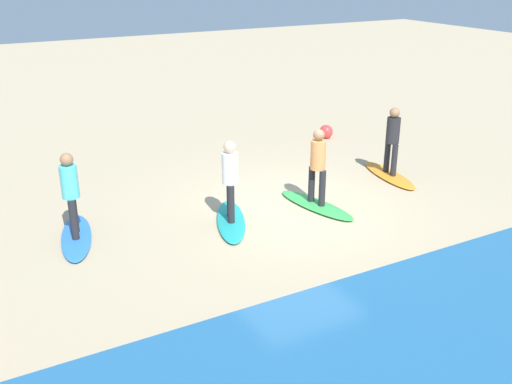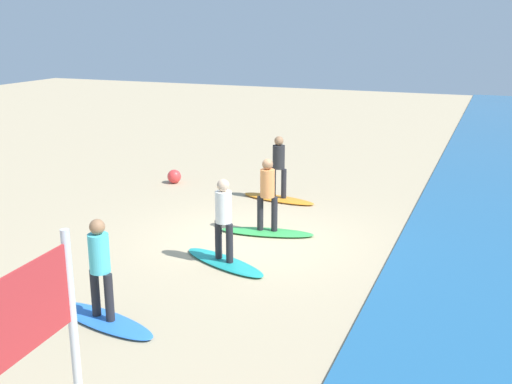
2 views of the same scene
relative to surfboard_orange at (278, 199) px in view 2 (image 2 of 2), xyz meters
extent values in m
plane|color=tan|center=(3.04, 0.51, -0.04)|extent=(60.00, 60.00, 0.00)
ellipsoid|color=orange|center=(0.00, 0.00, 0.00)|extent=(0.88, 2.16, 0.09)
cylinder|color=#232328|center=(0.03, 0.16, 0.43)|extent=(0.14, 0.14, 0.78)
cylinder|color=#232328|center=(-0.03, -0.16, 0.43)|extent=(0.14, 0.14, 0.78)
cylinder|color=#262628|center=(0.00, 0.00, 1.14)|extent=(0.32, 0.32, 0.62)
sphere|color=#9E704C|center=(0.00, 0.00, 1.56)|extent=(0.24, 0.24, 0.24)
ellipsoid|color=green|center=(2.62, 0.68, 0.00)|extent=(0.93, 2.17, 0.09)
cylinder|color=#232328|center=(2.59, 0.84, 0.43)|extent=(0.14, 0.14, 0.78)
cylinder|color=#232328|center=(2.65, 0.53, 0.43)|extent=(0.14, 0.14, 0.78)
cylinder|color=#E58C4C|center=(2.62, 0.68, 1.14)|extent=(0.32, 0.32, 0.62)
sphere|color=#9E704C|center=(2.62, 0.68, 1.56)|extent=(0.24, 0.24, 0.24)
ellipsoid|color=teal|center=(4.60, 0.53, 0.00)|extent=(1.34, 2.15, 0.09)
cylinder|color=#232328|center=(4.66, 0.68, 0.43)|extent=(0.14, 0.14, 0.78)
cylinder|color=#232328|center=(4.53, 0.39, 0.43)|extent=(0.14, 0.14, 0.78)
cylinder|color=white|center=(4.60, 0.53, 1.14)|extent=(0.32, 0.32, 0.62)
sphere|color=beige|center=(4.60, 0.53, 1.56)|extent=(0.24, 0.24, 0.24)
ellipsoid|color=blue|center=(7.52, -0.22, 0.00)|extent=(1.03, 2.17, 0.09)
cylinder|color=#232328|center=(7.55, -0.06, 0.43)|extent=(0.14, 0.14, 0.78)
cylinder|color=#232328|center=(7.48, -0.37, 0.43)|extent=(0.14, 0.14, 0.78)
cylinder|color=#4CC6D1|center=(7.52, -0.22, 1.14)|extent=(0.32, 0.32, 0.62)
sphere|color=#9E704C|center=(7.52, -0.22, 1.56)|extent=(0.24, 0.24, 0.24)
cylinder|color=silver|center=(9.86, 1.14, 1.21)|extent=(0.10, 0.10, 2.50)
sphere|color=#E53838|center=(-0.54, -3.45, 0.16)|extent=(0.40, 0.40, 0.40)
camera|label=1|loc=(9.36, 10.27, 4.99)|focal=41.28mm
camera|label=2|loc=(14.81, 5.32, 4.59)|focal=43.14mm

